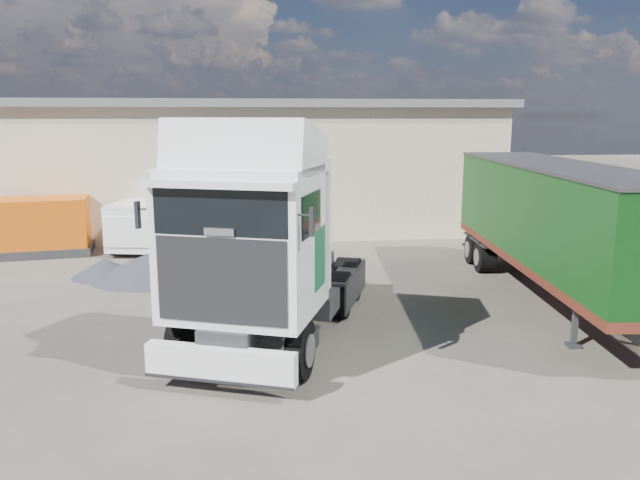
{
  "coord_description": "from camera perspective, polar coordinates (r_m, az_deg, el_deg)",
  "views": [
    {
      "loc": [
        -0.87,
        -13.05,
        4.68
      ],
      "look_at": [
        0.91,
        3.0,
        1.47
      ],
      "focal_mm": 35.0,
      "sensor_mm": 36.0,
      "label": 1
    }
  ],
  "objects": [
    {
      "name": "tractor_unit",
      "position": [
        12.45,
        -5.36,
        -1.43
      ],
      "size": [
        4.78,
        7.28,
        4.66
      ],
      "rotation": [
        0.0,
        0.0,
        -0.34
      ],
      "color": "black",
      "rests_on": "ground"
    },
    {
      "name": "orange_skip",
      "position": [
        23.42,
        -23.95,
        0.85
      ],
      "size": [
        3.37,
        2.41,
        1.94
      ],
      "rotation": [
        0.0,
        0.0,
        0.16
      ],
      "color": "#2D2D30",
      "rests_on": "ground"
    },
    {
      "name": "warehouse",
      "position": [
        29.57,
        -16.41,
        6.89
      ],
      "size": [
        30.6,
        12.6,
        5.42
      ],
      "color": "beige",
      "rests_on": "ground"
    },
    {
      "name": "gravel_heap",
      "position": [
        19.1,
        -14.31,
        -2.01
      ],
      "size": [
        5.8,
        5.4,
        0.89
      ],
      "rotation": [
        0.0,
        0.0,
        0.32
      ],
      "color": "black",
      "rests_on": "ground"
    },
    {
      "name": "panel_van",
      "position": [
        23.28,
        -15.42,
        1.52
      ],
      "size": [
        2.49,
        4.53,
        1.75
      ],
      "rotation": [
        0.0,
        0.0,
        -0.18
      ],
      "color": "black",
      "rests_on": "ground"
    },
    {
      "name": "box_trailer",
      "position": [
        16.93,
        20.63,
        1.9
      ],
      "size": [
        3.2,
        10.73,
        3.51
      ],
      "rotation": [
        0.0,
        0.0,
        -0.09
      ],
      "color": "#2D2D30",
      "rests_on": "ground"
    },
    {
      "name": "ground",
      "position": [
        13.89,
        -2.38,
        -8.45
      ],
      "size": [
        120.0,
        120.0,
        0.0
      ],
      "primitive_type": "plane",
      "color": "#2C2824",
      "rests_on": "ground"
    },
    {
      "name": "brick_boundary_wall",
      "position": [
        22.97,
        26.37,
        1.49
      ],
      "size": [
        0.35,
        26.0,
        2.5
      ],
      "primitive_type": "cube",
      "color": "brown",
      "rests_on": "ground"
    }
  ]
}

